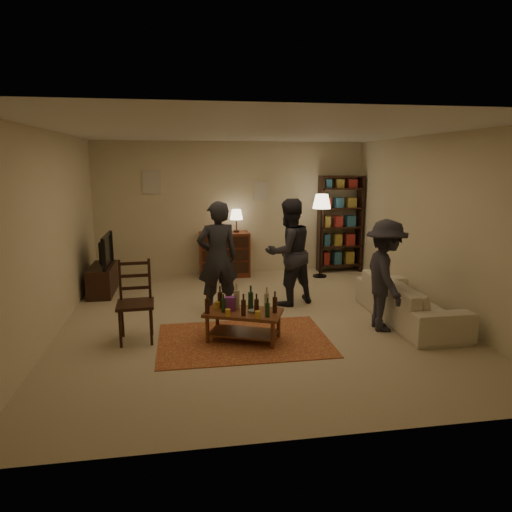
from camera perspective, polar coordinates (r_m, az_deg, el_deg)
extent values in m
plane|color=#C6B793|center=(6.81, -0.05, -7.95)|extent=(6.00, 6.00, 0.00)
plane|color=beige|center=(9.43, -2.99, 5.93)|extent=(5.50, 0.00, 5.50)
plane|color=beige|center=(6.63, -24.26, 2.52)|extent=(0.00, 6.00, 6.00)
plane|color=beige|center=(7.43, 21.42, 3.62)|extent=(0.00, 6.00, 6.00)
plane|color=beige|center=(3.61, 7.61, -3.40)|extent=(5.50, 0.00, 5.50)
plane|color=white|center=(6.43, -0.06, 15.37)|extent=(6.00, 6.00, 0.00)
cube|color=beige|center=(9.34, -12.94, 8.99)|extent=(0.35, 0.03, 0.45)
cube|color=beige|center=(9.47, 0.65, 8.10)|extent=(0.30, 0.03, 0.40)
cube|color=maroon|center=(6.06, -1.55, -10.43)|extent=(2.20, 1.50, 0.01)
cube|color=brown|center=(5.93, -1.57, -7.11)|extent=(1.10, 0.86, 0.04)
cube|color=brown|center=(6.02, -1.56, -9.55)|extent=(0.97, 0.73, 0.02)
cylinder|color=brown|center=(5.93, -6.09, -9.20)|extent=(0.05, 0.05, 0.36)
cylinder|color=brown|center=(5.72, 2.09, -9.94)|extent=(0.05, 0.05, 0.36)
cylinder|color=brown|center=(6.29, -4.86, -7.93)|extent=(0.05, 0.05, 0.36)
cylinder|color=brown|center=(6.10, 2.84, -8.56)|extent=(0.05, 0.05, 0.36)
cylinder|color=gold|center=(6.01, -4.86, -6.18)|extent=(0.07, 0.07, 0.10)
cylinder|color=gold|center=(5.74, -3.53, -7.09)|extent=(0.07, 0.07, 0.09)
cylinder|color=gold|center=(6.06, -0.70, -5.95)|extent=(0.07, 0.07, 0.11)
cylinder|color=gold|center=(5.66, 0.21, -7.34)|extent=(0.07, 0.07, 0.09)
cube|color=#763593|center=(5.96, -3.21, -5.91)|extent=(0.15, 0.10, 0.18)
cylinder|color=gray|center=(5.87, -0.48, -6.95)|extent=(0.12, 0.12, 0.03)
cube|color=black|center=(6.08, -14.85, -5.85)|extent=(0.49, 0.49, 0.04)
cylinder|color=black|center=(5.99, -16.61, -8.76)|extent=(0.04, 0.04, 0.49)
cylinder|color=black|center=(5.97, -12.98, -8.64)|extent=(0.04, 0.04, 0.49)
cylinder|color=black|center=(6.34, -16.36, -7.60)|extent=(0.04, 0.04, 0.49)
cylinder|color=black|center=(6.32, -12.94, -7.48)|extent=(0.04, 0.04, 0.49)
cube|color=black|center=(6.18, -14.91, -2.70)|extent=(0.38, 0.05, 0.55)
cube|color=black|center=(8.50, -18.64, -2.83)|extent=(0.40, 1.00, 0.50)
imported|color=black|center=(8.39, -18.74, 0.68)|extent=(0.13, 0.97, 0.56)
cube|color=maroon|center=(9.27, -3.97, 0.20)|extent=(1.00, 0.48, 0.90)
cube|color=black|center=(9.08, -3.80, -1.54)|extent=(0.92, 0.02, 0.22)
cube|color=black|center=(9.02, -3.82, 0.07)|extent=(0.92, 0.02, 0.22)
cube|color=black|center=(8.97, -3.84, 1.70)|extent=(0.92, 0.02, 0.22)
cylinder|color=black|center=(9.22, -2.46, 3.11)|extent=(0.12, 0.12, 0.04)
cylinder|color=black|center=(9.20, -2.46, 3.91)|extent=(0.02, 0.02, 0.22)
cone|color=#FFE5B2|center=(9.17, -2.48, 5.21)|extent=(0.26, 0.26, 0.20)
cube|color=black|center=(9.63, 8.03, 3.86)|extent=(0.04, 0.34, 2.00)
cube|color=black|center=(9.92, 12.80, 3.91)|extent=(0.04, 0.34, 2.00)
cube|color=black|center=(9.91, 10.27, -0.99)|extent=(0.90, 0.34, 0.03)
cube|color=black|center=(9.83, 10.35, 1.29)|extent=(0.90, 0.34, 0.03)
cube|color=black|center=(9.77, 10.44, 3.59)|extent=(0.90, 0.34, 0.03)
cube|color=black|center=(9.73, 10.53, 5.93)|extent=(0.90, 0.34, 0.03)
cube|color=black|center=(9.70, 10.61, 8.28)|extent=(0.90, 0.34, 0.03)
cube|color=black|center=(9.69, 10.67, 9.76)|extent=(0.90, 0.34, 0.03)
cube|color=maroon|center=(9.79, 8.64, -0.23)|extent=(0.12, 0.22, 0.26)
cube|color=#2A6180|center=(9.87, 10.03, -0.18)|extent=(0.15, 0.22, 0.26)
cube|color=olive|center=(9.96, 11.49, -0.13)|extent=(0.18, 0.22, 0.26)
cube|color=#2A6180|center=(9.72, 8.71, 2.03)|extent=(0.12, 0.22, 0.24)
cube|color=olive|center=(9.80, 10.11, 2.06)|extent=(0.15, 0.22, 0.24)
cube|color=maroon|center=(9.89, 11.58, 2.09)|extent=(0.18, 0.22, 0.24)
cube|color=olive|center=(9.66, 8.78, 4.31)|extent=(0.12, 0.22, 0.22)
cube|color=maroon|center=(9.74, 10.19, 4.32)|extent=(0.15, 0.22, 0.22)
cube|color=#2A6180|center=(9.83, 11.68, 4.33)|extent=(0.18, 0.22, 0.22)
cube|color=maroon|center=(9.62, 8.86, 6.61)|extent=(0.12, 0.22, 0.20)
cube|color=#2A6180|center=(9.70, 10.27, 6.60)|extent=(0.15, 0.22, 0.20)
cube|color=olive|center=(9.79, 11.77, 6.59)|extent=(0.18, 0.22, 0.20)
cube|color=#2A6180|center=(9.59, 8.93, 8.93)|extent=(0.12, 0.22, 0.18)
cube|color=olive|center=(9.67, 10.35, 8.90)|extent=(0.15, 0.22, 0.18)
cube|color=maroon|center=(9.77, 11.87, 8.87)|extent=(0.18, 0.22, 0.18)
cylinder|color=black|center=(9.38, 7.96, -2.48)|extent=(0.28, 0.28, 0.03)
cylinder|color=black|center=(9.23, 8.08, 1.89)|extent=(0.03, 0.03, 1.48)
cone|color=#FFE5B2|center=(9.13, 8.22, 6.78)|extent=(0.36, 0.36, 0.28)
imported|color=beige|center=(7.03, 18.56, -5.32)|extent=(0.81, 2.08, 0.61)
imported|color=#23242A|center=(6.90, -4.82, -0.27)|extent=(0.69, 0.51, 1.72)
imported|color=#27272F|center=(7.36, 4.10, 0.48)|extent=(1.02, 0.92, 1.72)
imported|color=#28272F|center=(6.46, 15.85, -2.37)|extent=(0.69, 1.05, 1.53)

